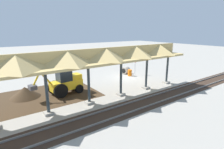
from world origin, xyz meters
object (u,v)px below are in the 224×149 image
(concrete_pipe, at_px, (125,70))
(traffic_barrel, at_px, (130,73))
(stop_sign, at_px, (135,62))
(backhoe, at_px, (65,82))

(concrete_pipe, xyz_separation_m, traffic_barrel, (0.27, 1.31, -0.08))
(concrete_pipe, bearing_deg, traffic_barrel, 78.28)
(stop_sign, xyz_separation_m, backhoe, (11.33, 1.87, -0.59))
(concrete_pipe, bearing_deg, stop_sign, 126.81)
(backhoe, distance_m, concrete_pipe, 10.93)
(backhoe, height_order, traffic_barrel, backhoe)
(stop_sign, height_order, concrete_pipe, stop_sign)
(concrete_pipe, distance_m, traffic_barrel, 1.34)
(traffic_barrel, bearing_deg, stop_sign, -171.72)
(stop_sign, xyz_separation_m, traffic_barrel, (1.13, 0.16, -1.40))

